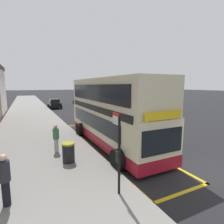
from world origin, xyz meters
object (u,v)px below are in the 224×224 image
(double_decker_bus, at_px, (111,114))
(bus_stop_sign, at_px, (118,148))
(parked_car_black_kerbside, at_px, (54,104))
(parked_car_grey_distant, at_px, (79,100))
(pedestrian_waiting_near_sign, at_px, (56,137))
(litter_bin, at_px, (68,152))
(pedestrian_further_back, at_px, (5,178))

(double_decker_bus, xyz_separation_m, bus_stop_sign, (-2.31, -5.40, -0.26))
(parked_car_black_kerbside, height_order, parked_car_grey_distant, same)
(double_decker_bus, relative_size, parked_car_grey_distant, 2.41)
(pedestrian_waiting_near_sign, xyz_separation_m, litter_bin, (0.33, -1.66, -0.37))
(pedestrian_waiting_near_sign, distance_m, litter_bin, 1.73)
(parked_car_grey_distant, bearing_deg, parked_car_black_kerbside, 40.52)
(double_decker_bus, distance_m, pedestrian_waiting_near_sign, 3.83)
(pedestrian_further_back, bearing_deg, pedestrian_waiting_near_sign, 61.88)
(parked_car_black_kerbside, xyz_separation_m, pedestrian_waiting_near_sign, (-3.14, -22.04, 0.21))
(pedestrian_further_back, bearing_deg, bus_stop_sign, -14.81)
(double_decker_bus, height_order, pedestrian_further_back, double_decker_bus)
(parked_car_black_kerbside, height_order, pedestrian_further_back, pedestrian_further_back)
(double_decker_bus, xyz_separation_m, litter_bin, (-3.33, -2.04, -1.42))
(bus_stop_sign, relative_size, parked_car_grey_distant, 0.68)
(pedestrian_further_back, bearing_deg, litter_bin, 44.00)
(litter_bin, bearing_deg, pedestrian_waiting_near_sign, 101.14)
(double_decker_bus, height_order, parked_car_black_kerbside, double_decker_bus)
(double_decker_bus, distance_m, parked_car_grey_distant, 26.76)
(bus_stop_sign, bearing_deg, pedestrian_further_back, 165.19)
(bus_stop_sign, relative_size, litter_bin, 2.90)
(parked_car_grey_distant, bearing_deg, pedestrian_further_back, 72.36)
(bus_stop_sign, xyz_separation_m, parked_car_grey_distant, (7.57, 31.61, -1.00))
(bus_stop_sign, distance_m, pedestrian_waiting_near_sign, 5.26)
(parked_car_black_kerbside, distance_m, pedestrian_waiting_near_sign, 22.27)
(bus_stop_sign, relative_size, pedestrian_further_back, 1.67)
(parked_car_black_kerbside, distance_m, litter_bin, 23.87)
(pedestrian_waiting_near_sign, bearing_deg, double_decker_bus, 5.97)
(double_decker_bus, xyz_separation_m, pedestrian_waiting_near_sign, (-3.66, -0.38, -1.05))
(parked_car_grey_distant, height_order, pedestrian_further_back, pedestrian_further_back)
(pedestrian_further_back, bearing_deg, parked_car_grey_distant, 70.12)
(bus_stop_sign, bearing_deg, double_decker_bus, 66.81)
(pedestrian_waiting_near_sign, bearing_deg, parked_car_grey_distant, 71.48)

